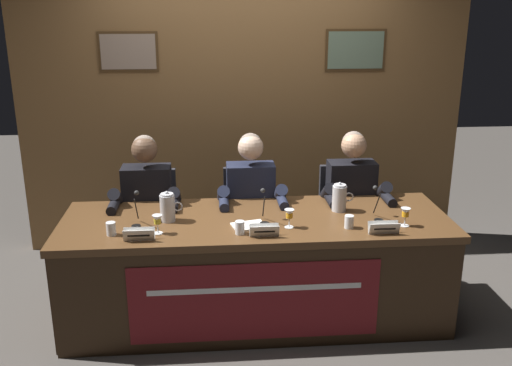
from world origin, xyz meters
TOP-DOWN VIEW (x-y plane):
  - ground_plane at (0.00, 0.00)m, footprint 12.00×12.00m
  - wall_back_panelled at (0.00, 1.33)m, footprint 3.83×0.14m
  - conference_table at (-0.00, -0.11)m, footprint 2.63×0.87m
  - chair_left at (-0.78, 0.62)m, footprint 0.44×0.45m
  - panelist_left at (-0.78, 0.42)m, footprint 0.51×0.48m
  - nameplate_left at (-0.75, -0.32)m, footprint 0.19×0.06m
  - juice_glass_left at (-0.64, -0.22)m, footprint 0.06×0.06m
  - water_cup_left at (-0.93, -0.22)m, footprint 0.06×0.06m
  - microphone_left at (-0.79, -0.08)m, footprint 0.06×0.17m
  - chair_center at (0.00, 0.62)m, footprint 0.44×0.45m
  - panelist_center at (0.00, 0.42)m, footprint 0.51×0.48m
  - nameplate_center at (0.03, -0.32)m, footprint 0.18×0.06m
  - juice_glass_center at (0.20, -0.18)m, footprint 0.06×0.06m
  - water_cup_center at (-0.12, -0.26)m, footprint 0.06×0.06m
  - microphone_center at (0.04, -0.10)m, footprint 0.06×0.17m
  - chair_right at (0.78, 0.62)m, footprint 0.44×0.45m
  - panelist_right at (0.78, 0.42)m, footprint 0.51×0.48m
  - nameplate_right at (0.78, -0.34)m, footprint 0.19×0.06m
  - juice_glass_right at (0.96, -0.22)m, footprint 0.06×0.06m
  - water_cup_right at (0.59, -0.22)m, footprint 0.06×0.06m
  - microphone_right at (0.81, -0.10)m, footprint 0.06×0.17m
  - water_pitcher_left_side at (-0.59, 0.00)m, footprint 0.15×0.10m
  - water_pitcher_right_side at (0.59, 0.10)m, footprint 0.15×0.10m
  - document_stack_center at (-0.06, -0.15)m, footprint 0.24×0.20m

SIDE VIEW (x-z plane):
  - ground_plane at x=0.00m, z-range 0.00..0.00m
  - chair_left at x=-0.78m, z-range -0.02..0.87m
  - chair_center at x=0.00m, z-range -0.02..0.87m
  - chair_right at x=0.78m, z-range -0.02..0.87m
  - conference_table at x=0.00m, z-range 0.13..0.87m
  - panelist_left at x=-0.78m, z-range 0.10..1.31m
  - panelist_center at x=0.00m, z-range 0.10..1.31m
  - panelist_right at x=0.78m, z-range 0.10..1.31m
  - document_stack_center at x=-0.06m, z-range 0.74..0.75m
  - water_cup_left at x=-0.93m, z-range 0.73..0.82m
  - water_cup_center at x=-0.12m, z-range 0.73..0.82m
  - water_cup_right at x=0.59m, z-range 0.73..0.82m
  - nameplate_left at x=-0.75m, z-range 0.74..0.82m
  - nameplate_center at x=0.03m, z-range 0.74..0.82m
  - nameplate_right at x=0.78m, z-range 0.74..0.82m
  - microphone_left at x=-0.79m, z-range 0.70..0.92m
  - microphone_center at x=0.04m, z-range 0.70..0.92m
  - microphone_right at x=0.81m, z-range 0.70..0.92m
  - juice_glass_left at x=-0.64m, z-range 0.76..0.89m
  - juice_glass_center at x=0.20m, z-range 0.76..0.89m
  - juice_glass_right at x=0.96m, z-range 0.76..0.89m
  - water_pitcher_left_side at x=-0.59m, z-range 0.73..0.94m
  - water_pitcher_right_side at x=0.59m, z-range 0.73..0.94m
  - wall_back_panelled at x=0.00m, z-range 0.00..2.60m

